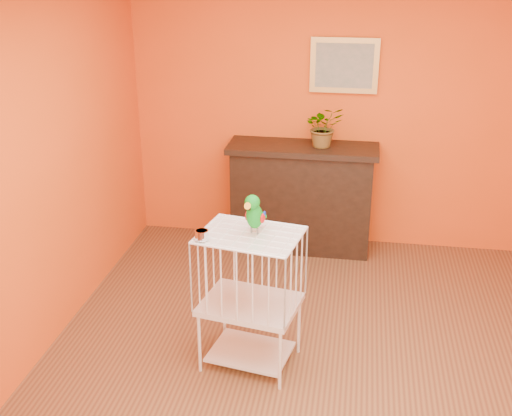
# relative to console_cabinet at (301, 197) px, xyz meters

# --- Properties ---
(ground) EXTENTS (4.50, 4.50, 0.00)m
(ground) POSITION_rel_console_cabinet_xyz_m (0.34, -2.01, -0.52)
(ground) COLOR brown
(ground) RESTS_ON ground
(room_shell) EXTENTS (4.50, 4.50, 4.50)m
(room_shell) POSITION_rel_console_cabinet_xyz_m (0.34, -2.01, 1.06)
(room_shell) COLOR #EC5216
(room_shell) RESTS_ON ground
(console_cabinet) EXTENTS (1.40, 0.50, 1.04)m
(console_cabinet) POSITION_rel_console_cabinet_xyz_m (0.00, 0.00, 0.00)
(console_cabinet) COLOR black
(console_cabinet) RESTS_ON ground
(potted_plant) EXTENTS (0.45, 0.47, 0.30)m
(potted_plant) POSITION_rel_console_cabinet_xyz_m (0.19, -0.01, 0.67)
(potted_plant) COLOR #26722D
(potted_plant) RESTS_ON console_cabinet
(framed_picture) EXTENTS (0.62, 0.04, 0.50)m
(framed_picture) POSITION_rel_console_cabinet_xyz_m (0.34, 0.21, 1.23)
(framed_picture) COLOR #BF8F44
(framed_picture) RESTS_ON room_shell
(birdcage) EXTENTS (0.73, 0.61, 1.00)m
(birdcage) POSITION_rel_console_cabinet_xyz_m (-0.16, -1.94, -0.00)
(birdcage) COLOR silver
(birdcage) RESTS_ON ground
(feed_cup) EXTENTS (0.09, 0.09, 0.06)m
(feed_cup) POSITION_rel_console_cabinet_xyz_m (-0.45, -2.08, 0.52)
(feed_cup) COLOR silver
(feed_cup) RESTS_ON birdcage
(parrot) EXTENTS (0.15, 0.25, 0.28)m
(parrot) POSITION_rel_console_cabinet_xyz_m (-0.13, -1.92, 0.62)
(parrot) COLOR #59544C
(parrot) RESTS_ON birdcage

